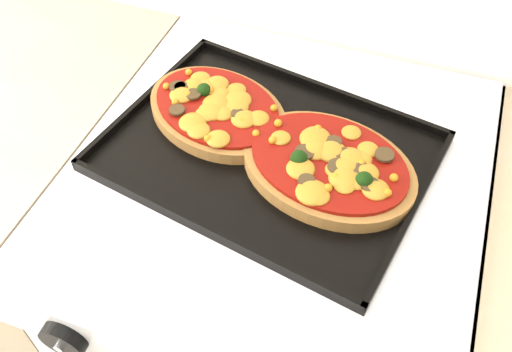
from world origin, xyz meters
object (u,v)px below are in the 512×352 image
at_px(stove, 274,308).
at_px(pizza_left, 217,109).
at_px(pizza_right, 328,164).
at_px(baking_tray, 268,151).

distance_m(stove, pizza_left, 0.50).
bearing_deg(pizza_right, pizza_left, 164.50).
relative_size(stove, pizza_right, 3.59).
bearing_deg(baking_tray, pizza_left, 166.86).
bearing_deg(stove, pizza_left, 159.24).
bearing_deg(pizza_left, baking_tray, -23.62).
xyz_separation_m(baking_tray, pizza_right, (0.09, -0.01, 0.02)).
xyz_separation_m(baking_tray, pizza_left, (-0.10, 0.04, 0.02)).
relative_size(baking_tray, pizza_left, 1.94).
height_order(stove, baking_tray, baking_tray).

